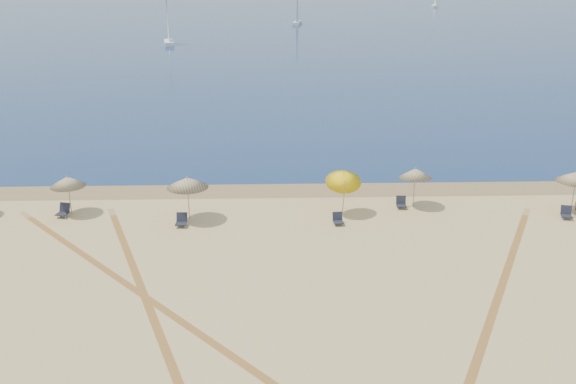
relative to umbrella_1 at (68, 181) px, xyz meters
name	(u,v)px	position (x,y,z in m)	size (l,w,h in m)	color
wet_sand	(286,189)	(12.13, 3.56, -1.89)	(500.00, 500.00, 0.00)	olive
umbrella_1	(68,181)	(0.00, 0.00, 0.00)	(1.93, 1.93, 2.23)	gray
umbrella_2	(187,182)	(6.72, -1.08, 0.25)	(2.25, 2.25, 2.48)	gray
umbrella_3	(344,178)	(15.17, -0.61, 0.26)	(1.97, 2.04, 2.79)	gray
umbrella_4	(415,173)	(19.39, 0.55, 0.11)	(1.88, 1.92, 2.35)	gray
umbrella_5	(576,177)	(28.10, -0.59, 0.19)	(2.16, 2.16, 2.42)	gray
chair_2	(63,211)	(-0.29, -0.40, -1.57)	(0.75, 0.83, 0.73)	black
chair_3	(181,220)	(6.40, -1.96, -1.58)	(0.62, 0.71, 0.70)	black
chair_4	(338,219)	(14.76, -1.98, -1.61)	(0.60, 0.68, 0.64)	black
chair_5	(401,203)	(18.63, 0.30, -1.60)	(0.60, 0.69, 0.67)	black
chair_6	(566,213)	(27.39, -1.52, -1.59)	(0.70, 0.78, 0.68)	black
sailboat_0	(297,13)	(17.53, 110.66, 0.55)	(2.36, 5.57, 8.05)	white
sailboat_2	(168,29)	(-5.58, 75.48, 0.71)	(2.47, 5.95, 8.60)	white
tire_tracks	(269,330)	(11.03, -12.19, -1.89)	(51.62, 41.88, 0.00)	tan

